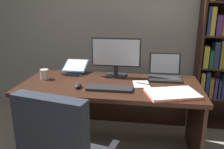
# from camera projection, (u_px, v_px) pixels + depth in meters

# --- Properties ---
(wall_back) EXTENTS (5.29, 0.12, 2.53)m
(wall_back) POSITION_uv_depth(u_px,v_px,m) (126.00, 22.00, 3.08)
(wall_back) COLOR #B2ADA3
(wall_back) RESTS_ON ground
(desk) EXTENTS (1.75, 0.78, 0.73)m
(desk) POSITION_uv_depth(u_px,v_px,m) (111.00, 99.00, 2.46)
(desk) COLOR #381E14
(desk) RESTS_ON ground
(monitor) EXTENTS (0.52, 0.16, 0.42)m
(monitor) POSITION_uv_depth(u_px,v_px,m) (116.00, 57.00, 2.51)
(monitor) COLOR #232326
(monitor) RESTS_ON desk
(laptop) EXTENTS (0.33, 0.29, 0.25)m
(laptop) POSITION_uv_depth(u_px,v_px,m) (165.00, 73.00, 2.49)
(laptop) COLOR #232326
(laptop) RESTS_ON desk
(keyboard) EXTENTS (0.42, 0.15, 0.02)m
(keyboard) POSITION_uv_depth(u_px,v_px,m) (110.00, 88.00, 2.17)
(keyboard) COLOR #232326
(keyboard) RESTS_ON desk
(computer_mouse) EXTENTS (0.06, 0.10, 0.04)m
(computer_mouse) POSITION_uv_depth(u_px,v_px,m) (78.00, 86.00, 2.21)
(computer_mouse) COLOR #232326
(computer_mouse) RESTS_ON desk
(reading_stand_with_book) EXTENTS (0.26, 0.30, 0.12)m
(reading_stand_with_book) POSITION_uv_depth(u_px,v_px,m) (75.00, 67.00, 2.69)
(reading_stand_with_book) COLOR #232326
(reading_stand_with_book) RESTS_ON desk
(open_binder) EXTENTS (0.51, 0.42, 0.02)m
(open_binder) POSITION_uv_depth(u_px,v_px,m) (172.00, 94.00, 2.04)
(open_binder) COLOR #DB422D
(open_binder) RESTS_ON desk
(notepad) EXTENTS (0.18, 0.23, 0.01)m
(notepad) POSITION_uv_depth(u_px,v_px,m) (141.00, 84.00, 2.30)
(notepad) COLOR silver
(notepad) RESTS_ON desk
(pen) EXTENTS (0.14, 0.05, 0.01)m
(pen) POSITION_uv_depth(u_px,v_px,m) (143.00, 84.00, 2.29)
(pen) COLOR black
(pen) RESTS_ON notepad
(coffee_mug) EXTENTS (0.09, 0.09, 0.10)m
(coffee_mug) POSITION_uv_depth(u_px,v_px,m) (45.00, 74.00, 2.46)
(coffee_mug) COLOR silver
(coffee_mug) RESTS_ON desk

